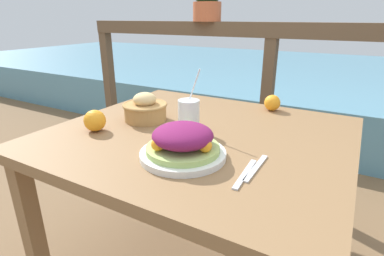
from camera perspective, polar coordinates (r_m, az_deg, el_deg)
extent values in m
cube|color=olive|center=(1.15, 1.35, -1.62)|extent=(1.08, 0.98, 0.04)
cube|color=olive|center=(1.35, -27.94, -17.63)|extent=(0.06, 0.06, 0.66)
cube|color=olive|center=(1.86, -5.52, -4.55)|extent=(0.06, 0.06, 0.66)
cube|color=olive|center=(1.58, 25.20, -11.45)|extent=(0.06, 0.06, 0.66)
cube|color=brown|center=(1.92, 15.17, 17.57)|extent=(2.80, 0.08, 0.09)
cube|color=brown|center=(2.70, -15.27, 6.54)|extent=(0.07, 0.07, 0.99)
cube|color=brown|center=(2.02, 13.76, 2.06)|extent=(0.07, 0.07, 0.99)
cube|color=#568EA8|center=(4.47, 22.73, 7.44)|extent=(12.00, 4.00, 0.45)
cylinder|color=silver|center=(0.93, -1.73, -5.01)|extent=(0.27, 0.27, 0.02)
cylinder|color=#A8C66B|center=(0.93, -1.75, -3.94)|extent=(0.23, 0.23, 0.02)
ellipsoid|color=#72194C|center=(0.91, -1.78, -1.41)|extent=(0.19, 0.19, 0.07)
sphere|color=orange|center=(0.87, 2.55, -3.39)|extent=(0.04, 0.04, 0.04)
sphere|color=orange|center=(0.99, -1.35, -0.50)|extent=(0.04, 0.04, 0.04)
sphere|color=orange|center=(0.89, -6.51, -3.11)|extent=(0.04, 0.04, 0.04)
cylinder|color=silver|center=(1.12, -0.61, 2.32)|extent=(0.08, 0.08, 0.12)
cylinder|color=white|center=(1.11, -0.32, 6.05)|extent=(0.08, 0.01, 0.21)
cylinder|color=#AD7F47|center=(1.27, -8.87, 3.04)|extent=(0.17, 0.17, 0.07)
torus|color=#AD7F47|center=(1.26, -8.95, 4.41)|extent=(0.19, 0.19, 0.01)
ellipsoid|color=#DBB77A|center=(1.26, -9.01, 5.43)|extent=(0.10, 0.10, 0.06)
cylinder|color=#B75B38|center=(2.08, 2.89, 21.25)|extent=(0.18, 0.18, 0.12)
cube|color=silver|center=(0.85, 10.08, -8.57)|extent=(0.03, 0.18, 0.00)
cube|color=silver|center=(0.89, 12.08, -7.44)|extent=(0.02, 0.18, 0.00)
sphere|color=orange|center=(1.44, 15.04, 4.66)|extent=(0.07, 0.07, 0.07)
sphere|color=orange|center=(1.19, -18.02, 1.35)|extent=(0.08, 0.08, 0.08)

